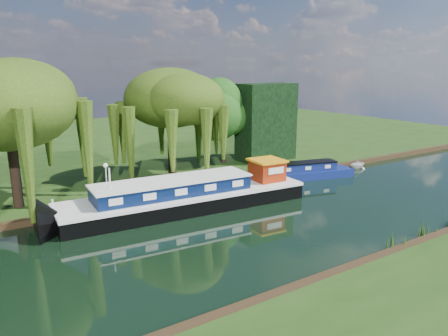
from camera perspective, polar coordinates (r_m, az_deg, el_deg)
ground at (r=25.99m, az=-8.41°, el=-10.33°), size 120.00×120.00×0.00m
far_bank at (r=57.47m, az=-23.00°, el=2.17°), size 120.00×52.00×0.45m
dutch_barge at (r=32.22m, az=-4.71°, el=-3.66°), size 18.68×5.55×3.89m
narrowboat at (r=40.71m, az=9.14°, el=-0.66°), size 11.77×4.84×1.70m
white_cruiser at (r=46.85m, az=17.00°, el=0.01°), size 2.17×1.91×1.09m
willow_left at (r=33.26m, az=-26.44°, el=7.26°), size 8.25×8.25×9.88m
willow_right at (r=37.63m, az=-6.98°, el=7.91°), size 7.20×7.20×8.76m
tree_far_right at (r=44.39m, az=-0.05°, el=7.18°), size 4.53×4.53×7.41m
conifer_hedge at (r=46.26m, az=5.52°, el=5.99°), size 6.00×3.00×8.00m
lamppost at (r=34.74m, az=-15.18°, el=-0.33°), size 0.36×0.36×2.56m
mooring_posts at (r=32.90m, az=-15.51°, el=-3.78°), size 19.16×0.16×1.00m
reeds_near at (r=23.99m, az=15.20°, el=-11.35°), size 33.70×1.50×1.10m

